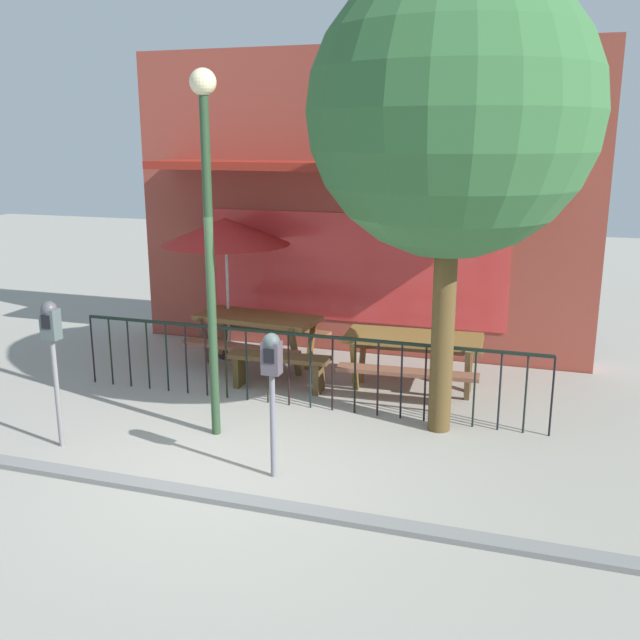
{
  "coord_description": "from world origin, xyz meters",
  "views": [
    {
      "loc": [
        2.88,
        -6.19,
        3.34
      ],
      "look_at": [
        0.14,
        2.31,
        1.05
      ],
      "focal_mm": 40.35,
      "sensor_mm": 36.0,
      "label": 1
    }
  ],
  "objects_px": {
    "street_tree": "(452,113)",
    "picnic_table_left": "(258,327)",
    "patio_umbrella": "(226,232)",
    "parking_meter_near": "(52,335)",
    "picnic_table_right": "(413,347)",
    "patio_bench": "(279,364)",
    "parking_meter_far": "(272,367)",
    "street_lamp": "(208,206)"
  },
  "relations": [
    {
      "from": "picnic_table_right",
      "to": "parking_meter_near",
      "type": "bearing_deg",
      "value": -138.73
    },
    {
      "from": "picnic_table_left",
      "to": "picnic_table_right",
      "type": "height_order",
      "value": "same"
    },
    {
      "from": "patio_umbrella",
      "to": "parking_meter_far",
      "type": "relative_size",
      "value": 1.44
    },
    {
      "from": "patio_bench",
      "to": "parking_meter_near",
      "type": "relative_size",
      "value": 0.86
    },
    {
      "from": "patio_bench",
      "to": "picnic_table_left",
      "type": "bearing_deg",
      "value": 127.46
    },
    {
      "from": "picnic_table_left",
      "to": "patio_bench",
      "type": "bearing_deg",
      "value": -52.54
    },
    {
      "from": "picnic_table_left",
      "to": "patio_bench",
      "type": "height_order",
      "value": "picnic_table_left"
    },
    {
      "from": "picnic_table_left",
      "to": "patio_umbrella",
      "type": "xyz_separation_m",
      "value": [
        -0.61,
        0.29,
        1.34
      ]
    },
    {
      "from": "parking_meter_far",
      "to": "street_tree",
      "type": "relative_size",
      "value": 0.29
    },
    {
      "from": "parking_meter_near",
      "to": "parking_meter_far",
      "type": "distance_m",
      "value": 2.51
    },
    {
      "from": "parking_meter_near",
      "to": "street_tree",
      "type": "distance_m",
      "value": 4.87
    },
    {
      "from": "parking_meter_near",
      "to": "street_tree",
      "type": "bearing_deg",
      "value": 24.11
    },
    {
      "from": "patio_umbrella",
      "to": "parking_meter_near",
      "type": "distance_m",
      "value": 3.69
    },
    {
      "from": "patio_umbrella",
      "to": "parking_meter_near",
      "type": "bearing_deg",
      "value": -95.93
    },
    {
      "from": "picnic_table_left",
      "to": "patio_umbrella",
      "type": "distance_m",
      "value": 1.5
    },
    {
      "from": "patio_umbrella",
      "to": "street_tree",
      "type": "relative_size",
      "value": 0.42
    },
    {
      "from": "patio_umbrella",
      "to": "street_tree",
      "type": "bearing_deg",
      "value": -27.68
    },
    {
      "from": "picnic_table_left",
      "to": "parking_meter_far",
      "type": "relative_size",
      "value": 1.28
    },
    {
      "from": "street_lamp",
      "to": "street_tree",
      "type": "bearing_deg",
      "value": 20.59
    },
    {
      "from": "parking_meter_near",
      "to": "picnic_table_left",
      "type": "bearing_deg",
      "value": 73.52
    },
    {
      "from": "street_tree",
      "to": "picnic_table_left",
      "type": "bearing_deg",
      "value": 151.91
    },
    {
      "from": "patio_bench",
      "to": "street_tree",
      "type": "bearing_deg",
      "value": -17.41
    },
    {
      "from": "parking_meter_near",
      "to": "parking_meter_far",
      "type": "xyz_separation_m",
      "value": [
        2.51,
        0.03,
        -0.12
      ]
    },
    {
      "from": "picnic_table_left",
      "to": "parking_meter_near",
      "type": "xyz_separation_m",
      "value": [
        -0.98,
        -3.32,
        0.66
      ]
    },
    {
      "from": "picnic_table_left",
      "to": "patio_bench",
      "type": "distance_m",
      "value": 1.1
    },
    {
      "from": "patio_bench",
      "to": "street_lamp",
      "type": "relative_size",
      "value": 0.35
    },
    {
      "from": "picnic_table_right",
      "to": "street_tree",
      "type": "relative_size",
      "value": 0.36
    },
    {
      "from": "picnic_table_left",
      "to": "street_lamp",
      "type": "xyz_separation_m",
      "value": [
        0.5,
        -2.48,
        2.0
      ]
    },
    {
      "from": "patio_umbrella",
      "to": "street_tree",
      "type": "distance_m",
      "value": 4.31
    },
    {
      "from": "picnic_table_left",
      "to": "parking_meter_near",
      "type": "relative_size",
      "value": 1.17
    },
    {
      "from": "picnic_table_right",
      "to": "patio_umbrella",
      "type": "distance_m",
      "value": 3.34
    },
    {
      "from": "parking_meter_near",
      "to": "street_lamp",
      "type": "bearing_deg",
      "value": 29.47
    },
    {
      "from": "picnic_table_left",
      "to": "parking_meter_near",
      "type": "height_order",
      "value": "parking_meter_near"
    },
    {
      "from": "patio_umbrella",
      "to": "patio_bench",
      "type": "height_order",
      "value": "patio_umbrella"
    },
    {
      "from": "patio_umbrella",
      "to": "picnic_table_right",
      "type": "bearing_deg",
      "value": -12.32
    },
    {
      "from": "picnic_table_right",
      "to": "street_lamp",
      "type": "xyz_separation_m",
      "value": [
        -1.88,
        -2.12,
        2.0
      ]
    },
    {
      "from": "patio_bench",
      "to": "parking_meter_far",
      "type": "distance_m",
      "value": 2.71
    },
    {
      "from": "patio_umbrella",
      "to": "parking_meter_far",
      "type": "xyz_separation_m",
      "value": [
        2.14,
        -3.57,
        -0.79
      ]
    },
    {
      "from": "picnic_table_right",
      "to": "patio_bench",
      "type": "height_order",
      "value": "picnic_table_right"
    },
    {
      "from": "patio_umbrella",
      "to": "street_lamp",
      "type": "relative_size",
      "value": 0.54
    },
    {
      "from": "parking_meter_far",
      "to": "street_tree",
      "type": "distance_m",
      "value": 3.28
    },
    {
      "from": "picnic_table_right",
      "to": "patio_bench",
      "type": "bearing_deg",
      "value": -164.3
    }
  ]
}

